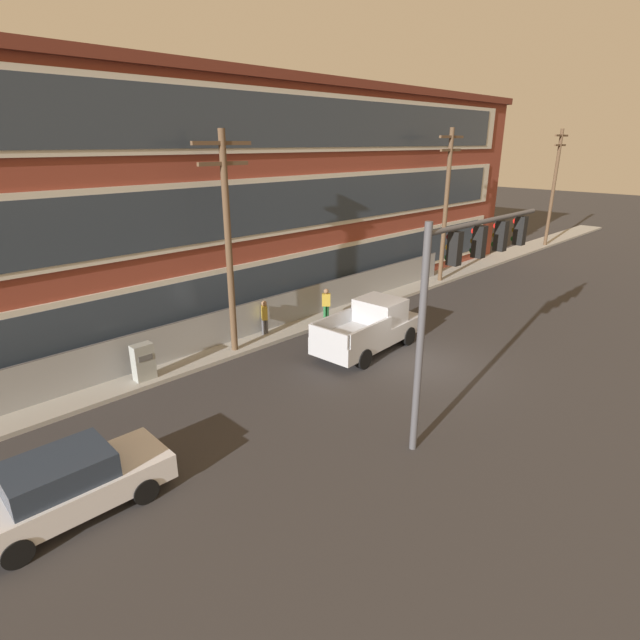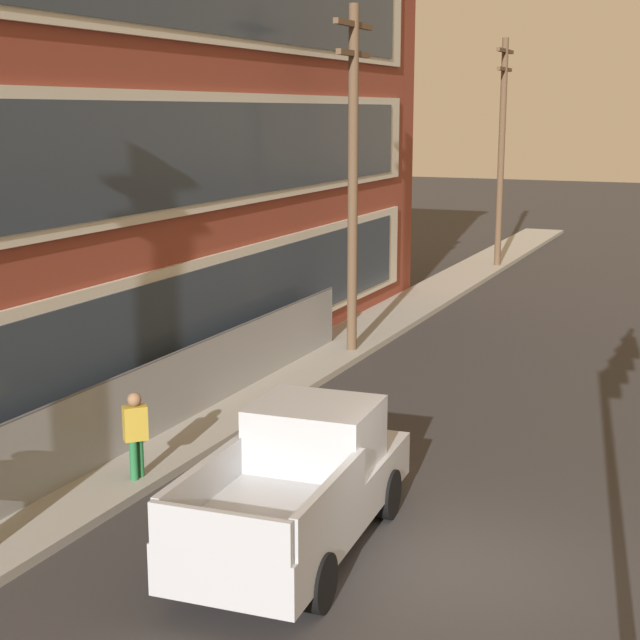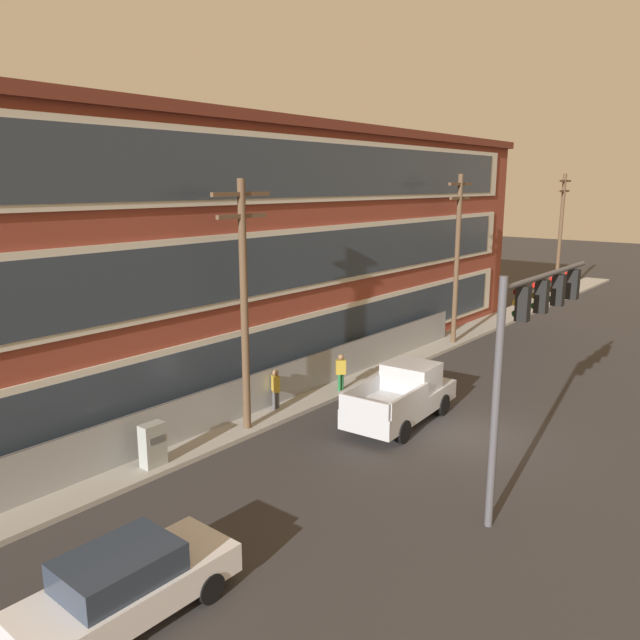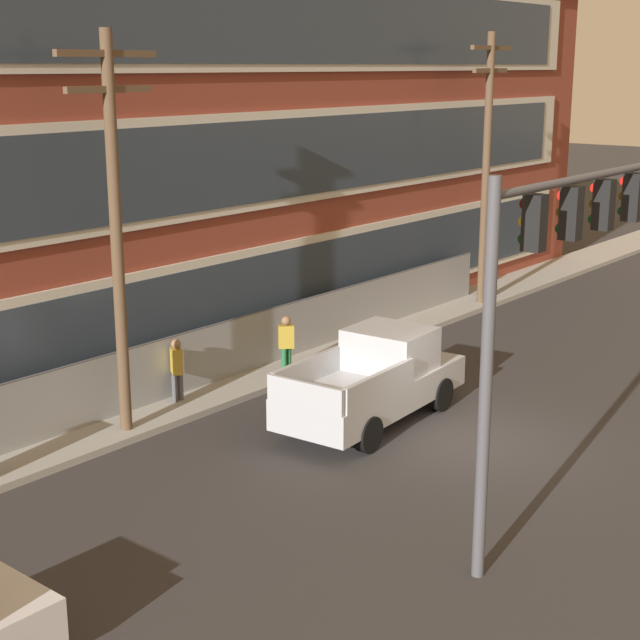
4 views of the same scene
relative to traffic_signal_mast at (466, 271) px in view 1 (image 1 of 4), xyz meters
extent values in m
plane|color=#333030|center=(2.86, 2.95, -4.79)|extent=(160.00, 160.00, 0.00)
cube|color=#9E9B93|center=(2.86, 9.64, -4.71)|extent=(80.00, 1.99, 0.16)
cube|color=brown|center=(0.90, 15.72, 0.52)|extent=(44.75, 10.18, 10.62)
cube|color=beige|center=(0.90, 10.57, -2.84)|extent=(41.17, 0.10, 2.55)
cube|color=#2D3844|center=(0.90, 10.51, -2.84)|extent=(39.38, 0.06, 2.12)
cube|color=beige|center=(0.90, 10.57, 0.70)|extent=(41.17, 0.10, 2.55)
cube|color=#2D3844|center=(0.90, 10.51, 0.70)|extent=(39.38, 0.06, 2.12)
cube|color=beige|center=(0.90, 10.57, 4.24)|extent=(41.17, 0.10, 2.55)
cube|color=#2D3844|center=(0.90, 10.51, 4.24)|extent=(39.38, 0.06, 2.12)
cube|color=maroon|center=(0.90, 15.72, 6.03)|extent=(45.25, 10.68, 0.40)
cube|color=gray|center=(0.58, 9.96, -3.97)|extent=(27.75, 0.04, 1.65)
cylinder|color=#4C4C51|center=(14.45, 9.96, -3.97)|extent=(0.06, 0.06, 1.65)
cylinder|color=#4C4C51|center=(0.58, 9.96, -3.14)|extent=(27.75, 0.05, 0.05)
cylinder|color=#4C4C51|center=(-2.07, 0.00, -1.60)|extent=(0.20, 0.20, 6.39)
cylinder|color=#4C4C51|center=(0.96, 0.00, 1.30)|extent=(6.07, 0.14, 0.14)
cube|color=black|center=(-0.75, 0.00, 0.75)|extent=(0.28, 0.32, 0.90)
cylinder|color=#4B0807|center=(-0.75, 0.18, 1.03)|extent=(0.04, 0.18, 0.18)
cylinder|color=gold|center=(-0.75, 0.18, 0.75)|extent=(0.04, 0.18, 0.18)
cylinder|color=#0A4011|center=(-0.75, 0.18, 0.47)|extent=(0.04, 0.18, 0.18)
cube|color=black|center=(0.57, 0.00, 0.75)|extent=(0.28, 0.32, 0.90)
cylinder|color=red|center=(0.57, 0.18, 1.03)|extent=(0.04, 0.18, 0.18)
cylinder|color=#503E08|center=(0.57, 0.18, 0.75)|extent=(0.04, 0.18, 0.18)
cylinder|color=#0A4011|center=(0.57, 0.18, 0.47)|extent=(0.04, 0.18, 0.18)
cube|color=black|center=(1.89, 0.00, 0.75)|extent=(0.28, 0.32, 0.90)
cylinder|color=red|center=(1.89, 0.18, 1.03)|extent=(0.04, 0.18, 0.18)
cylinder|color=#503E08|center=(1.89, 0.18, 0.75)|extent=(0.04, 0.18, 0.18)
cylinder|color=#0A4011|center=(1.89, 0.18, 0.47)|extent=(0.04, 0.18, 0.18)
cube|color=black|center=(3.21, 0.00, 0.75)|extent=(0.28, 0.32, 0.90)
cylinder|color=red|center=(3.21, 0.18, 1.03)|extent=(0.04, 0.18, 0.18)
cylinder|color=#503E08|center=(3.21, 0.18, 0.75)|extent=(0.04, 0.18, 0.18)
cylinder|color=#0A4011|center=(3.21, 0.18, 0.47)|extent=(0.04, 0.18, 0.18)
cube|color=#B2B5BA|center=(2.52, 5.42, -4.04)|extent=(5.41, 2.31, 0.70)
cube|color=#B2B5BA|center=(3.25, 5.47, -3.21)|extent=(1.70, 1.91, 0.95)
cube|color=#283342|center=(4.07, 5.52, -3.21)|extent=(0.16, 1.62, 0.72)
cube|color=#B2B5BA|center=(1.27, 6.27, -3.41)|extent=(2.65, 0.29, 0.56)
cube|color=#B2B5BA|center=(1.39, 4.42, -3.41)|extent=(2.65, 0.29, 0.56)
cube|color=#B2B5BA|center=(-0.09, 5.25, -3.41)|extent=(0.22, 1.89, 0.56)
cylinder|color=black|center=(4.04, 6.43, -4.39)|extent=(0.82, 0.31, 0.80)
cylinder|color=black|center=(4.16, 4.62, -4.39)|extent=(0.82, 0.31, 0.80)
cylinder|color=black|center=(0.87, 6.22, -4.39)|extent=(0.82, 0.31, 0.80)
cylinder|color=black|center=(0.99, 4.42, -4.39)|extent=(0.82, 0.31, 0.80)
cube|color=white|center=(5.13, 6.28, -3.94)|extent=(0.08, 0.24, 0.16)
cube|color=white|center=(5.22, 4.90, -3.94)|extent=(0.08, 0.24, 0.16)
cube|color=silver|center=(-9.84, 4.08, -4.15)|extent=(4.47, 1.84, 0.64)
cube|color=#283342|center=(-10.02, 4.08, -3.53)|extent=(2.25, 1.59, 0.60)
cylinder|color=black|center=(-8.45, 4.88, -4.47)|extent=(0.64, 0.21, 0.64)
cylinder|color=black|center=(-8.48, 3.24, -4.47)|extent=(0.64, 0.21, 0.64)
cylinder|color=black|center=(-11.23, 3.29, -4.47)|extent=(0.64, 0.21, 0.64)
cylinder|color=brown|center=(-1.60, 9.12, -0.46)|extent=(0.26, 0.26, 8.66)
cube|color=brown|center=(-1.60, 9.12, 3.37)|extent=(2.50, 0.14, 0.14)
cube|color=brown|center=(-1.60, 9.12, 2.67)|extent=(2.13, 0.14, 0.14)
cylinder|color=brown|center=(13.79, 9.09, -0.31)|extent=(0.26, 0.26, 8.96)
cube|color=brown|center=(13.79, 9.09, 3.67)|extent=(2.34, 0.14, 0.14)
cube|color=brown|center=(13.79, 9.09, 2.97)|extent=(1.99, 0.14, 0.14)
cylinder|color=brown|center=(29.65, 9.02, -0.21)|extent=(0.26, 0.26, 9.16)
cube|color=brown|center=(29.65, 9.02, 3.87)|extent=(2.36, 0.14, 0.14)
cube|color=brown|center=(29.65, 9.02, 3.17)|extent=(2.00, 0.14, 0.14)
cube|color=#939993|center=(-5.48, 9.19, -4.04)|extent=(0.73, 0.44, 1.49)
cube|color=#515151|center=(-5.48, 8.96, -3.74)|extent=(0.51, 0.02, 0.20)
cylinder|color=#236B38|center=(3.58, 9.02, -4.37)|extent=(0.14, 0.14, 0.85)
cylinder|color=#236B38|center=(3.76, 9.02, -4.37)|extent=(0.14, 0.14, 0.85)
cube|color=#B7932D|center=(3.67, 9.02, -3.64)|extent=(0.45, 0.45, 0.60)
sphere|color=#8C6647|center=(3.67, 9.02, -3.22)|extent=(0.24, 0.24, 0.24)
cylinder|color=#4C4C51|center=(0.31, 9.62, -4.37)|extent=(0.14, 0.14, 0.85)
cylinder|color=#4C4C51|center=(0.49, 9.62, -4.37)|extent=(0.14, 0.14, 0.85)
cube|color=#B7932D|center=(0.40, 9.62, -3.64)|extent=(0.42, 0.47, 0.60)
sphere|color=#8C6647|center=(0.40, 9.62, -3.22)|extent=(0.24, 0.24, 0.24)
camera|label=1|loc=(-12.51, -6.68, 3.40)|focal=28.00mm
camera|label=2|loc=(-9.69, -0.28, 1.58)|focal=55.00mm
camera|label=3|loc=(-15.92, -5.67, 3.71)|focal=35.00mm
camera|label=4|loc=(-14.69, -6.96, 3.14)|focal=55.00mm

